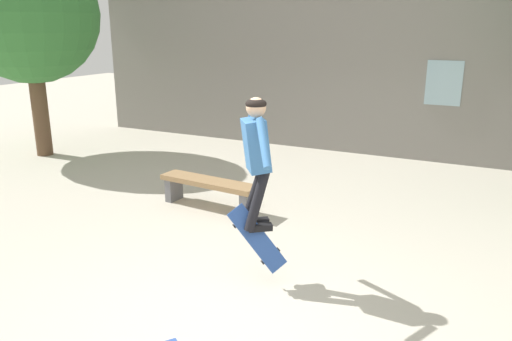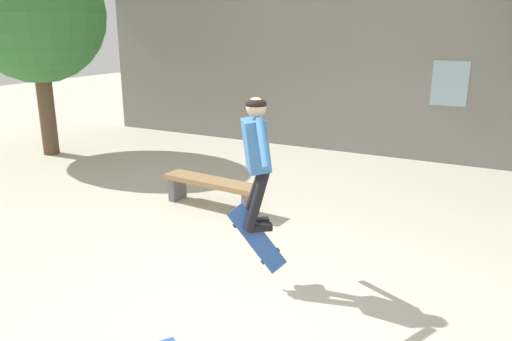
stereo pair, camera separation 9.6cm
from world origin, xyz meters
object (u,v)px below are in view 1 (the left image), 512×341
object	(u,v)px
skateboard_flipping	(257,238)
park_bench	(209,187)
tree_left	(29,15)
skater	(256,152)

from	to	relation	value
skateboard_flipping	park_bench	bearing A→B (deg)	117.89
park_bench	tree_left	bearing A→B (deg)	170.91
skateboard_flipping	skater	bearing A→B (deg)	106.96
park_bench	skateboard_flipping	size ratio (longest dim) A/B	2.22
tree_left	park_bench	size ratio (longest dim) A/B	2.61
skater	park_bench	bearing A→B (deg)	96.51
skater	skateboard_flipping	world-z (taller)	skater
tree_left	skateboard_flipping	size ratio (longest dim) A/B	5.79
tree_left	park_bench	bearing A→B (deg)	-13.96
park_bench	skater	bearing A→B (deg)	-41.08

